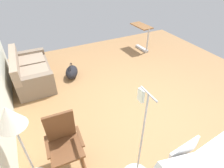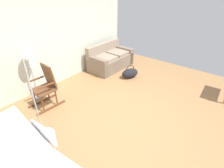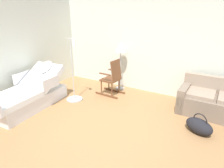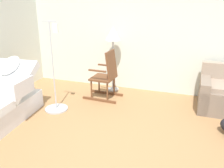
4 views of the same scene
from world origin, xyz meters
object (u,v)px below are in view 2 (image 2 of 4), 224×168
Objects in this scene: couch at (110,60)px; iv_pole at (42,127)px; rocking_chair at (46,87)px; floor_lamp at (27,54)px; duffel_bag at (130,73)px.

iv_pole is (-3.40, -1.06, -0.06)m from couch.
rocking_chair is at bearing -175.74° from couch.
floor_lamp is 0.88× the size of iv_pole.
iv_pole reaches higher than couch.
couch is 1.09× the size of floor_lamp.
couch is at bearing 78.61° from duffel_bag.
duffel_bag is 0.38× the size of iv_pole.
duffel_bag is at bearing -27.38° from floor_lamp.
floor_lamp reaches higher than rocking_chair.
rocking_chair is 1.63× the size of duffel_bag.
duffel_bag is (2.49, -0.79, -0.35)m from rocking_chair.
iv_pole is at bearing -178.68° from duffel_bag.
couch is 1.02m from duffel_bag.
couch is 1.54× the size of rocking_chair.
floor_lamp is at bearing 92.34° from rocking_chair.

